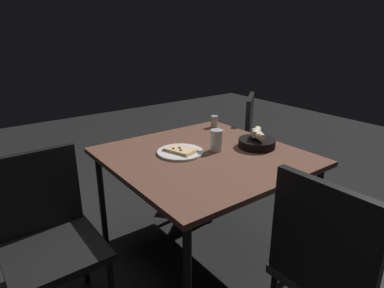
% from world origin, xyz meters
% --- Properties ---
extents(ground, '(8.00, 8.00, 0.00)m').
position_xyz_m(ground, '(0.00, 0.00, 0.00)').
color(ground, black).
extents(dining_table, '(1.08, 1.08, 0.70)m').
position_xyz_m(dining_table, '(0.00, 0.00, 0.65)').
color(dining_table, brown).
rests_on(dining_table, ground).
extents(pizza_plate, '(0.28, 0.28, 0.04)m').
position_xyz_m(pizza_plate, '(0.10, -0.10, 0.71)').
color(pizza_plate, white).
rests_on(pizza_plate, dining_table).
extents(bread_basket, '(0.23, 0.23, 0.11)m').
position_xyz_m(bread_basket, '(-0.34, 0.10, 0.74)').
color(bread_basket, black).
rests_on(bread_basket, dining_table).
extents(beer_glass, '(0.08, 0.08, 0.13)m').
position_xyz_m(beer_glass, '(-0.10, -0.01, 0.76)').
color(beer_glass, silver).
rests_on(beer_glass, dining_table).
extents(pepper_shaker, '(0.05, 0.05, 0.09)m').
position_xyz_m(pepper_shaker, '(-0.42, -0.40, 0.74)').
color(pepper_shaker, '#BFB299').
rests_on(pepper_shaker, dining_table).
extents(chair_near, '(0.45, 0.45, 0.92)m').
position_xyz_m(chair_near, '(0.07, 0.91, 0.52)').
color(chair_near, '#2C2C2C').
rests_on(chair_near, ground).
extents(chair_far, '(0.62, 0.62, 0.88)m').
position_xyz_m(chair_far, '(-0.75, -0.52, 0.52)').
color(chair_far, black).
rests_on(chair_far, ground).
extents(chair_spare, '(0.44, 0.44, 0.86)m').
position_xyz_m(chair_spare, '(0.91, -0.08, 0.50)').
color(chair_spare, black).
rests_on(chair_spare, ground).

